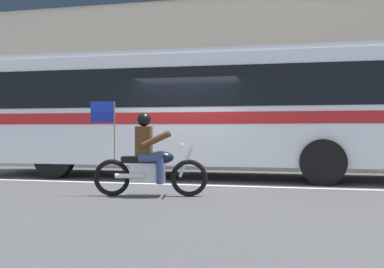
{
  "coord_description": "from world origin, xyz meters",
  "views": [
    {
      "loc": [
        2.4,
        -10.07,
        1.22
      ],
      "look_at": [
        0.26,
        -0.45,
        1.15
      ],
      "focal_mm": 40.33,
      "sensor_mm": 36.0,
      "label": 1
    }
  ],
  "objects": [
    {
      "name": "fire_hydrant",
      "position": [
        0.63,
        3.95,
        0.52
      ],
      "size": [
        0.22,
        0.3,
        0.75
      ],
      "color": "red",
      "rests_on": "sidewalk_curb"
    },
    {
      "name": "ground_plane",
      "position": [
        0.0,
        0.0,
        0.0
      ],
      "size": [
        60.0,
        60.0,
        0.0
      ],
      "primitive_type": "plane",
      "color": "#3D3D3F"
    },
    {
      "name": "office_building_facade",
      "position": [
        0.0,
        7.39,
        5.22
      ],
      "size": [
        28.0,
        0.89,
        10.42
      ],
      "color": "#B2A893",
      "rests_on": "ground_plane"
    },
    {
      "name": "motorcycle_with_rider",
      "position": [
        -0.13,
        -2.4,
        0.67
      ],
      "size": [
        2.17,
        0.74,
        1.78
      ],
      "color": "black",
      "rests_on": "ground_plane"
    },
    {
      "name": "lane_center_stripe",
      "position": [
        0.0,
        -0.6,
        0.0
      ],
      "size": [
        26.6,
        0.14,
        0.01
      ],
      "primitive_type": "cube",
      "color": "silver",
      "rests_on": "ground_plane"
    },
    {
      "name": "transit_bus",
      "position": [
        0.04,
        1.19,
        1.88
      ],
      "size": [
        11.44,
        2.79,
        3.22
      ],
      "color": "silver",
      "rests_on": "ground_plane"
    },
    {
      "name": "sidewalk_curb",
      "position": [
        0.0,
        5.1,
        0.07
      ],
      "size": [
        28.0,
        3.8,
        0.15
      ],
      "primitive_type": "cube",
      "color": "#A39E93",
      "rests_on": "ground_plane"
    }
  ]
}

